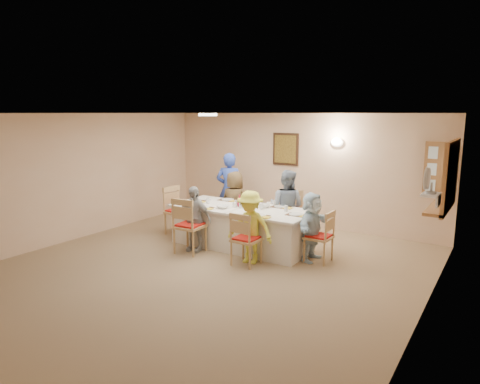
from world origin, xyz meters
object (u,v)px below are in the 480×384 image
Objects in this scene: diner_front_right at (250,227)px; diner_right_end at (312,226)px; diner_back_right at (287,207)px; chair_front_left at (190,225)px; condiment_ketchup at (239,201)px; chair_front_right at (246,238)px; dining_table at (242,227)px; chair_right_end at (319,236)px; chair_back_right at (289,216)px; diner_back_left at (235,203)px; serving_hatch at (451,176)px; chair_back_left at (238,212)px; diner_front_left at (194,219)px; caregiver at (229,190)px; chair_left_end at (179,211)px; desk_fan at (429,184)px.

diner_front_right reaches higher than diner_right_end.
diner_back_right is 1.07m from diner_right_end.
condiment_ketchup is at bearing -126.31° from chair_front_left.
chair_front_right is 0.64× the size of diner_back_right.
chair_front_right reaches higher than dining_table.
diner_front_right reaches higher than chair_right_end.
diner_back_left is (-1.20, -0.12, 0.16)m from chair_back_right.
serving_hatch is 3.63m from condiment_ketchup.
chair_back_left is at bearing -52.46° from chair_front_right.
caregiver is (-0.45, 1.83, 0.22)m from diner_front_left.
diner_front_left is at bearing -157.12° from serving_hatch.
chair_back_right and chair_left_end have the same top height.
serving_hatch is 1.36m from desk_fan.
chair_front_right is at bearing -101.21° from chair_back_right.
chair_front_right is 0.74× the size of diner_front_right.
diner_back_right is (1.20, 0.00, 0.06)m from diner_back_left.
serving_hatch is 2.37m from diner_right_end.
diner_back_right is at bearing -16.92° from chair_back_left.
chair_front_right is at bearing -64.34° from chair_back_left.
caregiver is at bearing 178.03° from serving_hatch.
chair_front_right is 1.92m from diner_back_left.
diner_back_right is at bearing 84.24° from diner_front_right.
diner_right_end reaches higher than chair_front_left.
chair_left_end is 0.61× the size of caregiver.
serving_hatch is 1.14× the size of diner_back_left.
serving_hatch is 2.90m from diner_back_right.
diner_right_end reaches higher than chair_left_end.
diner_back_right reaches higher than dining_table.
chair_left_end is at bearing 13.91° from diner_back_right.
chair_back_left is at bearing -95.12° from diner_back_left.
serving_hatch reaches higher than dining_table.
diner_front_right is (-2.78, -1.68, -0.88)m from serving_hatch.
chair_left_end is at bearing 30.47° from diner_back_left.
chair_right_end is 3.97× the size of condiment_ketchup.
caregiver is at bearing -49.09° from chair_front_right.
serving_hatch reaches higher than condiment_ketchup.
diner_right_end reaches higher than chair_right_end.
diner_right_end is at bearing 0.00° from dining_table.
diner_right_end is (2.02, -0.68, -0.06)m from diner_back_left.
chair_right_end is at bearing -151.34° from serving_hatch.
chair_back_left is at bearing 124.74° from condiment_ketchup.
chair_front_right is 1.24m from chair_right_end.
chair_left_end is 0.81× the size of diner_front_right.
condiment_ketchup is (-1.49, 0.04, 0.28)m from diner_right_end.
chair_front_left is at bearing -122.60° from chair_left_end.
chair_left_end is (-1.55, 0.00, 0.12)m from dining_table.
caregiver reaches higher than dining_table.
chair_left_end is 0.84× the size of diner_front_left.
condiment_ketchup is (-0.67, 0.84, 0.42)m from chair_front_right.
chair_left_end is at bearing -44.50° from chair_front_left.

